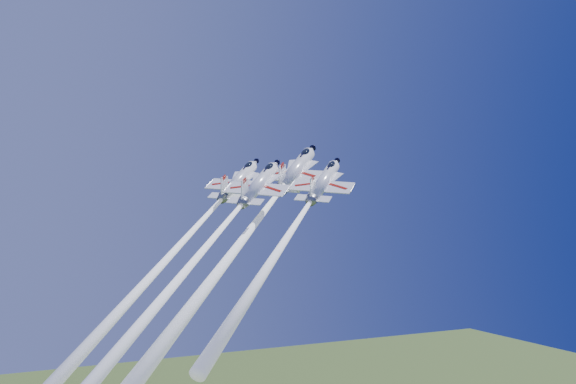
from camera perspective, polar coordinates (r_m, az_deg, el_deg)
name	(u,v)px	position (r m, az deg, el deg)	size (l,w,h in m)	color
jet_lead	(245,236)	(86.53, -3.82, -3.96)	(36.95, 37.17, 44.69)	white
jet_left	(173,252)	(83.52, -10.15, -5.26)	(33.63, 34.00, 43.20)	white
jet_right	(290,233)	(83.60, 0.19, -3.64)	(28.60, 28.67, 33.69)	white
jet_slot	(190,265)	(76.22, -8.67, -6.46)	(34.60, 34.99, 44.65)	white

